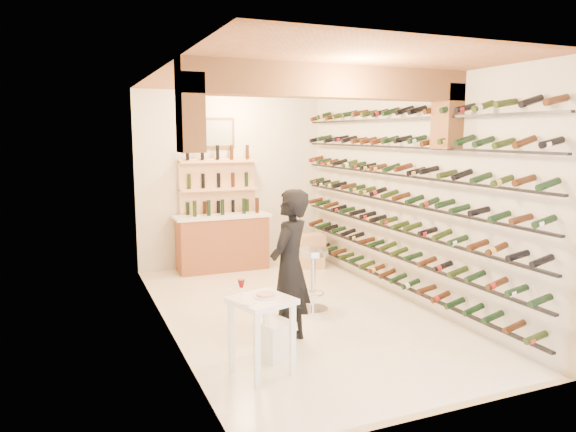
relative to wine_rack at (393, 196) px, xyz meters
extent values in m
plane|color=white|center=(-1.53, 0.00, -1.55)|extent=(6.00, 6.00, 0.00)
cube|color=beige|center=(-1.53, 3.00, 0.05)|extent=(3.50, 0.02, 3.20)
cube|color=beige|center=(-1.53, -3.00, 0.05)|extent=(3.50, 0.02, 3.20)
cube|color=beige|center=(-3.28, 0.00, 0.05)|extent=(0.02, 6.00, 3.20)
cube|color=beige|center=(0.22, 0.00, 0.05)|extent=(0.02, 6.00, 3.20)
cube|color=#965A35|center=(-1.53, 0.00, 1.65)|extent=(3.50, 6.00, 0.02)
cube|color=#A7683A|center=(-1.53, -1.00, 1.47)|extent=(3.50, 0.35, 0.36)
cube|color=#A7683A|center=(-3.16, -1.00, 1.10)|extent=(0.24, 0.35, 0.80)
cube|color=#A7683A|center=(0.10, -1.00, 1.10)|extent=(0.24, 0.35, 0.80)
cube|color=black|center=(0.06, 0.00, -1.30)|extent=(0.06, 5.70, 0.03)
cube|color=black|center=(0.06, 0.00, -0.90)|extent=(0.06, 5.70, 0.03)
cube|color=black|center=(0.06, 0.00, -0.50)|extent=(0.06, 5.70, 0.03)
cube|color=black|center=(0.06, 0.00, -0.10)|extent=(0.06, 5.70, 0.03)
cube|color=black|center=(0.06, 0.00, 0.30)|extent=(0.06, 5.70, 0.03)
cube|color=black|center=(0.06, 0.00, 0.70)|extent=(0.06, 5.70, 0.03)
cube|color=black|center=(0.06, 0.00, 1.10)|extent=(0.06, 5.70, 0.03)
cube|color=brown|center=(-1.83, 2.65, -1.07)|extent=(1.60, 0.55, 0.96)
cube|color=white|center=(-1.83, 2.65, -0.56)|extent=(1.70, 0.62, 0.05)
cube|color=#E3AE80|center=(-1.83, 2.92, -0.55)|extent=(1.40, 0.10, 2.00)
cube|color=#E3AE80|center=(-1.83, 2.82, -1.10)|extent=(1.40, 0.28, 0.04)
cube|color=#E3AE80|center=(-1.83, 2.82, -0.60)|extent=(1.40, 0.28, 0.04)
cube|color=#E3AE80|center=(-1.83, 2.82, -0.10)|extent=(1.40, 0.28, 0.04)
cube|color=#E3AE80|center=(-1.83, 2.82, 0.40)|extent=(1.40, 0.28, 0.04)
cube|color=brown|center=(-1.83, 2.97, 0.90)|extent=(0.70, 0.04, 0.55)
cube|color=#99998C|center=(-1.83, 2.94, 0.90)|extent=(0.60, 0.01, 0.45)
cube|color=white|center=(-2.63, -1.64, -0.77)|extent=(0.69, 0.69, 0.05)
cube|color=white|center=(-2.78, -1.91, -1.17)|extent=(0.05, 0.05, 0.75)
cube|color=white|center=(-2.35, -1.78, -1.17)|extent=(0.05, 0.05, 0.75)
cube|color=white|center=(-2.91, -1.49, -1.17)|extent=(0.05, 0.05, 0.75)
cube|color=white|center=(-2.48, -1.36, -1.17)|extent=(0.05, 0.05, 0.75)
cylinder|color=white|center=(-2.58, -1.61, -0.74)|extent=(0.26, 0.26, 0.02)
cylinder|color=#BF7266|center=(-2.58, -1.61, -0.72)|extent=(0.19, 0.19, 0.02)
cube|color=white|center=(-2.82, -1.76, -0.74)|extent=(0.18, 0.18, 0.02)
cylinder|color=white|center=(-2.79, -1.48, -0.74)|extent=(0.07, 0.07, 0.00)
cylinder|color=white|center=(-2.79, -1.48, -0.69)|extent=(0.01, 0.01, 0.10)
cone|color=#550807|center=(-2.79, -1.48, -0.62)|extent=(0.08, 0.08, 0.09)
cube|color=white|center=(-2.37, -1.33, -1.34)|extent=(0.43, 0.43, 0.42)
imported|color=black|center=(-2.05, -1.00, -0.64)|extent=(0.78, 0.78, 1.82)
cylinder|color=silver|center=(-1.31, -0.04, -1.53)|extent=(0.45, 0.45, 0.03)
cylinder|color=silver|center=(-1.31, -0.04, -1.13)|extent=(0.09, 0.09, 0.79)
cylinder|color=silver|center=(-1.31, -0.04, -0.72)|extent=(0.43, 0.43, 0.08)
torus|color=silver|center=(-1.31, -0.04, -1.30)|extent=(0.34, 0.34, 0.03)
cube|color=tan|center=(-0.30, 2.20, -1.39)|extent=(0.64, 0.55, 0.32)
cube|color=tan|center=(-0.30, 2.20, -1.08)|extent=(0.52, 0.38, 0.29)
camera|label=1|loc=(-4.39, -6.54, 0.90)|focal=33.41mm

